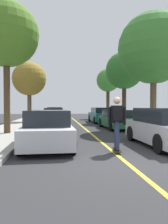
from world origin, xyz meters
TOP-DOWN VIEW (x-y plane):
  - ground at (0.00, 0.00)m, footprint 80.00×80.00m
  - center_line at (0.00, 4.00)m, footprint 0.12×39.20m
  - parked_car_left_nearest at (-2.19, 2.55)m, footprint 1.89×4.06m
  - parked_car_left_near at (-2.19, 8.77)m, footprint 1.88×4.58m
  - parked_car_left_far at (-2.19, 15.19)m, footprint 2.09×4.25m
  - parked_car_left_farthest at (-2.19, 20.93)m, footprint 2.04×4.26m
  - parked_car_right_nearest at (2.19, 2.28)m, footprint 1.85×4.07m
  - parked_car_right_near at (2.19, 8.86)m, footprint 1.97×4.27m
  - parked_car_right_far at (2.19, 14.56)m, footprint 1.88×4.65m
  - street_tree_left_nearest at (-4.41, 6.04)m, footprint 3.30×3.30m
  - street_tree_left_near at (-4.41, 14.98)m, footprint 3.08×3.08m
  - street_tree_right_nearest at (4.41, 8.19)m, footprint 4.64×4.64m
  - street_tree_right_near at (4.41, 14.61)m, footprint 3.52×3.52m
  - street_tree_right_far at (4.41, 21.41)m, footprint 2.87×2.87m
  - skateboard at (0.09, 1.33)m, footprint 0.36×0.87m
  - skateboarder at (0.09, 1.30)m, footprint 0.59×0.71m

SIDE VIEW (x-z plane):
  - ground at x=0.00m, z-range 0.00..0.00m
  - center_line at x=0.00m, z-range 0.00..0.01m
  - skateboard at x=0.09m, z-range 0.04..0.14m
  - parked_car_right_near at x=2.19m, z-range -0.01..1.27m
  - parked_car_left_near at x=-2.19m, z-range 0.00..1.27m
  - parked_car_left_nearest at x=-2.19m, z-range -0.02..1.34m
  - parked_car_left_far at x=-2.19m, z-range -0.01..1.36m
  - parked_car_left_farthest at x=-2.19m, z-range -0.02..1.40m
  - parked_car_right_far at x=2.19m, z-range -0.01..1.40m
  - parked_car_right_nearest at x=2.19m, z-range -0.01..1.43m
  - skateboarder at x=0.09m, z-range 0.22..1.93m
  - street_tree_left_near at x=-4.41m, z-range 1.29..6.72m
  - street_tree_right_far at x=4.41m, z-range 1.67..7.76m
  - street_tree_right_near at x=4.41m, z-range 1.61..8.14m
  - street_tree_left_nearest at x=-4.41m, z-range 1.80..8.50m
  - street_tree_right_nearest at x=4.41m, z-range 1.55..9.05m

